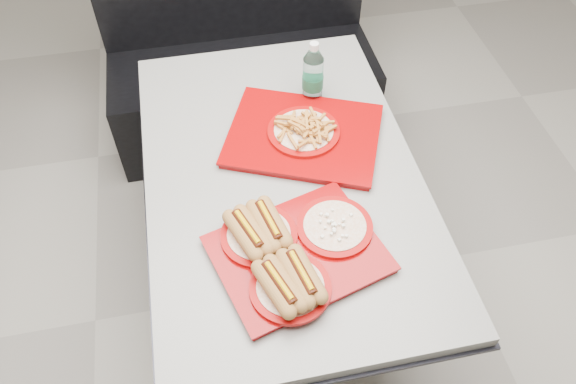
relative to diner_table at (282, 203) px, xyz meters
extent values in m
plane|color=gray|center=(0.00, 0.00, -0.58)|extent=(6.00, 6.00, 0.00)
cylinder|color=black|center=(0.00, 0.00, -0.56)|extent=(0.52, 0.52, 0.05)
cylinder|color=black|center=(0.00, 0.00, -0.20)|extent=(0.11, 0.11, 0.66)
cube|color=black|center=(0.00, 0.00, 0.12)|extent=(0.92, 1.42, 0.01)
cube|color=gray|center=(0.00, 0.00, 0.15)|extent=(0.90, 1.40, 0.04)
cube|color=black|center=(0.00, 1.02, -0.36)|extent=(1.30, 0.55, 0.45)
cube|color=#8C0305|center=(-0.02, -0.34, 0.17)|extent=(0.54, 0.47, 0.02)
cube|color=#8C0305|center=(-0.02, -0.34, 0.19)|extent=(0.55, 0.48, 0.01)
cylinder|color=#990605|center=(-0.07, -0.46, 0.20)|extent=(0.23, 0.23, 0.01)
cylinder|color=silver|center=(-0.07, -0.46, 0.20)|extent=(0.19, 0.19, 0.01)
cylinder|color=#990605|center=(-0.12, -0.26, 0.20)|extent=(0.23, 0.23, 0.01)
cylinder|color=silver|center=(-0.12, -0.26, 0.20)|extent=(0.19, 0.19, 0.01)
cylinder|color=#990605|center=(0.11, -0.28, 0.20)|extent=(0.23, 0.23, 0.01)
cylinder|color=silver|center=(0.11, -0.28, 0.20)|extent=(0.19, 0.19, 0.01)
cube|color=#8C0305|center=(0.10, 0.14, 0.18)|extent=(0.62, 0.56, 0.02)
cube|color=#8C0305|center=(0.10, 0.14, 0.19)|extent=(0.63, 0.57, 0.01)
cylinder|color=#990605|center=(0.10, 0.14, 0.20)|extent=(0.25, 0.25, 0.01)
cylinder|color=silver|center=(0.10, 0.14, 0.21)|extent=(0.21, 0.21, 0.01)
cylinder|color=silver|center=(0.18, 0.34, 0.26)|extent=(0.07, 0.07, 0.18)
cylinder|color=#18603F|center=(0.18, 0.34, 0.25)|extent=(0.08, 0.08, 0.05)
cone|color=silver|center=(0.18, 0.34, 0.37)|extent=(0.07, 0.07, 0.04)
cylinder|color=silver|center=(0.18, 0.34, 0.40)|extent=(0.03, 0.03, 0.02)
camera|label=1|loc=(-0.23, -1.23, 1.55)|focal=35.00mm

